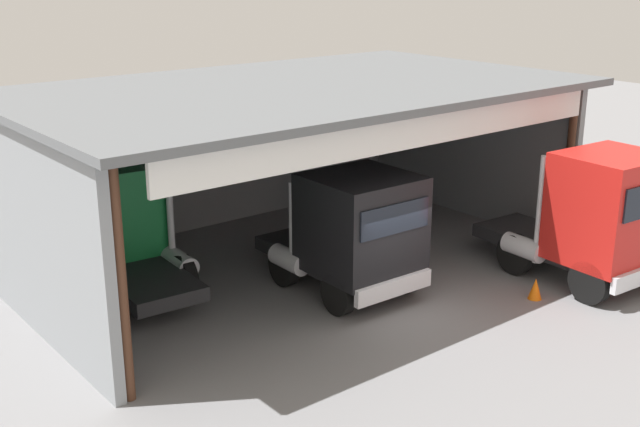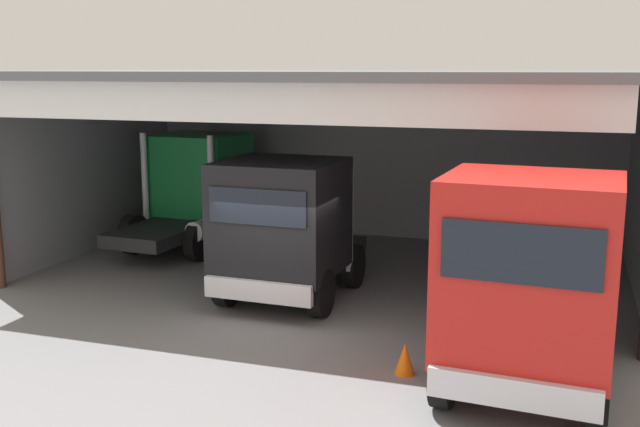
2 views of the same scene
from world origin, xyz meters
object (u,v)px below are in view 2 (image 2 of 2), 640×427
at_px(oil_drum, 564,238).
at_px(traffic_cone, 405,359).
at_px(truck_green_center_bay, 195,189).
at_px(truck_red_yard_outside, 528,284).
at_px(truck_black_center_right_bay, 285,227).
at_px(tool_cart, 497,235).

distance_m(oil_drum, traffic_cone, 10.10).
xyz_separation_m(truck_green_center_bay, oil_drum, (10.40, 2.39, -1.26)).
bearing_deg(truck_red_yard_outside, traffic_cone, -5.04).
bearing_deg(truck_black_center_right_bay, traffic_cone, 138.35).
bearing_deg(tool_cart, truck_green_center_bay, -166.71).
bearing_deg(truck_black_center_right_bay, oil_drum, -130.72).
relative_size(truck_green_center_bay, oil_drum, 5.62).
bearing_deg(truck_green_center_bay, traffic_cone, -39.27).
height_order(truck_green_center_bay, truck_red_yard_outside, truck_red_yard_outside).
bearing_deg(truck_red_yard_outside, truck_black_center_right_bay, -29.22).
relative_size(truck_green_center_bay, truck_black_center_right_bay, 1.03).
relative_size(truck_green_center_bay, tool_cart, 5.04).
distance_m(truck_red_yard_outside, traffic_cone, 2.58).
bearing_deg(traffic_cone, truck_black_center_right_bay, 137.01).
distance_m(truck_green_center_bay, oil_drum, 10.74).
bearing_deg(truck_red_yard_outside, truck_green_center_bay, -34.27).
bearing_deg(oil_drum, truck_red_yard_outside, -92.91).
xyz_separation_m(truck_black_center_right_bay, truck_red_yard_outside, (5.43, -3.51, 0.17)).
bearing_deg(traffic_cone, tool_cart, 85.80).
bearing_deg(truck_red_yard_outside, oil_drum, -89.27).
height_order(oil_drum, tool_cart, tool_cart).
bearing_deg(oil_drum, truck_black_center_right_bay, -132.06).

